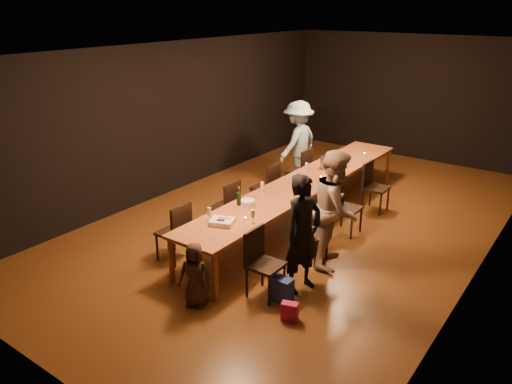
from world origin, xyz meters
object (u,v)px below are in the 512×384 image
Objects in this scene: chair_right_0 at (266,264)px; plate_stack at (248,204)px; chair_left_0 at (173,232)px; woman_birthday at (303,234)px; chair_right_3 at (376,187)px; woman_tan at (335,208)px; chair_left_3 at (298,170)px; champagne_bottle at (239,196)px; chair_right_1 at (312,232)px; child at (195,275)px; man_blue at (298,142)px; chair_left_1 at (224,207)px; ice_bucket at (326,163)px; chair_right_2 at (347,207)px; birthday_cake at (222,222)px; table at (304,184)px; chair_left_2 at (265,187)px.

chair_right_0 reaches higher than plate_stack.
chair_left_0 reaches higher than plate_stack.
chair_right_0 is 0.56× the size of woman_birthday.
woman_tan is (0.30, -2.26, 0.42)m from chair_right_3.
chair_left_3 is 2.85m from plate_stack.
woman_tan is 5.66× the size of champagne_bottle.
plate_stack is (-0.94, -0.33, 0.35)m from chair_right_1.
chair_right_0 is 1.00× the size of chair_right_1.
woman_tan is 2.00× the size of child.
chair_left_1 is at bearing 8.67° from man_blue.
ice_bucket is (0.78, 3.28, 0.40)m from chair_left_0.
chair_left_0 is 0.53× the size of man_blue.
chair_right_2 is 1.00× the size of chair_right_3.
chair_left_0 is at bearing -54.78° from chair_right_1.
champagne_bottle is (-1.41, -0.47, 0.03)m from woman_tan.
birthday_cake is at bearing -70.96° from champagne_bottle.
woman_tan reaches higher than child.
chair_left_0 is 1.00× the size of chair_left_1.
chair_left_0 is 2.99× the size of champagne_bottle.
chair_right_1 is 0.56× the size of woman_birthday.
child is (1.10, -4.32, -0.03)m from chair_left_3.
chair_right_0 is (0.85, -2.40, -0.24)m from table.
chair_right_3 is at bearing 70.93° from plate_stack.
chair_left_3 reaches higher than child.
chair_right_2 is 1.83m from plate_stack.
chair_left_3 is 2.99× the size of champagne_bottle.
chair_right_2 is at bearing -43.84° from ice_bucket.
plate_stack is (-0.94, 0.87, 0.35)m from chair_right_0.
man_blue is (-2.05, 1.74, 0.42)m from chair_right_2.
chair_left_1 is 2.31× the size of birthday_cake.
chair_right_2 is 1.94m from champagne_bottle.
man_blue is at bearing 33.33° from chair_left_3.
chair_right_0 and chair_left_2 have the same top height.
champagne_bottle is at bearing -127.97° from chair_right_0.
chair_right_3 is at bearing 18.97° from woman_birthday.
woman_birthday is 1.50m from child.
woman_tan reaches higher than table.
woman_birthday is 0.92m from woman_tan.
chair_left_0 is at bearing -90.00° from chair_right_0.
chair_right_3 is 3.56m from birthday_cake.
woman_tan is (0.30, -1.06, 0.42)m from chair_right_2.
chair_left_3 is (0.00, 1.20, 0.00)m from chair_left_2.
ice_bucket reaches higher than birthday_cake.
champagne_bottle is at bearing -22.22° from chair_right_3.
chair_left_2 reaches higher than birthday_cake.
chair_left_1 is at bearing -125.31° from table.
chair_right_3 is at bearing -25.28° from chair_left_0.
chair_right_0 is 0.94m from child.
chair_right_3 is at bearing 57.28° from child.
chair_right_1 is 1.70m from chair_left_1.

